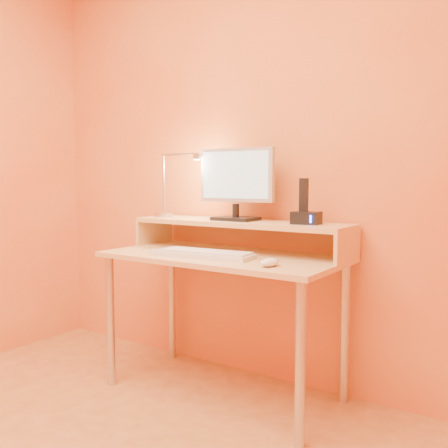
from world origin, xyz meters
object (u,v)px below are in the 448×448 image
Objects in this scene: lamp_base at (164,215)px; mouse at (270,262)px; phone_dock at (306,218)px; remote_control at (166,252)px; keyboard at (206,255)px; monitor_panel at (237,175)px.

lamp_base is 0.92× the size of mouse.
lamp_base reaches higher than mouse.
phone_dock reaches higher than mouse.
lamp_base is 0.57× the size of remote_control.
mouse is at bearing 3.80° from remote_control.
lamp_base reaches higher than remote_control.
keyboard is 2.71× the size of remote_control.
lamp_base is 0.88m from phone_dock.
phone_dock is 0.37m from mouse.
lamp_base is at bearing 178.46° from monitor_panel.
lamp_base is at bearing 176.35° from phone_dock.
phone_dock reaches higher than keyboard.
phone_dock is at bearing 94.22° from mouse.
lamp_base is at bearing 140.04° from remote_control.
keyboard is at bearing -26.98° from lamp_base.
monitor_panel is at bearing 172.97° from phone_dock.
phone_dock is 1.19× the size of mouse.
phone_dock reaches higher than lamp_base.
lamp_base is 0.92m from mouse.
monitor_panel is at bearing 4.85° from lamp_base.
remote_control is at bearing -176.51° from mouse.
monitor_panel reaches higher than lamp_base.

